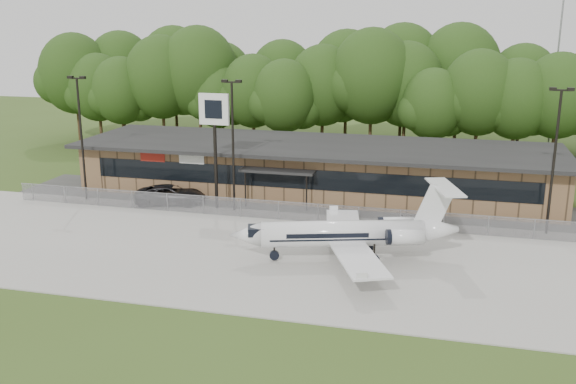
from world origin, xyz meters
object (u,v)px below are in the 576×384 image
(terminal, at_px, (316,167))
(business_jet, at_px, (351,234))
(suv, at_px, (170,195))
(pole_sign, at_px, (214,122))

(terminal, xyz_separation_m, business_jet, (5.49, -15.78, -0.45))
(terminal, relative_size, suv, 7.23)
(business_jet, distance_m, suv, 18.46)
(terminal, bearing_deg, business_jet, -70.83)
(business_jet, xyz_separation_m, suv, (-16.15, 8.89, -0.94))
(business_jet, height_order, suv, business_jet)
(business_jet, relative_size, suv, 2.51)
(terminal, xyz_separation_m, pole_sign, (-6.57, -7.15, 4.81))
(business_jet, bearing_deg, pole_sign, 127.22)
(terminal, height_order, suv, terminal)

